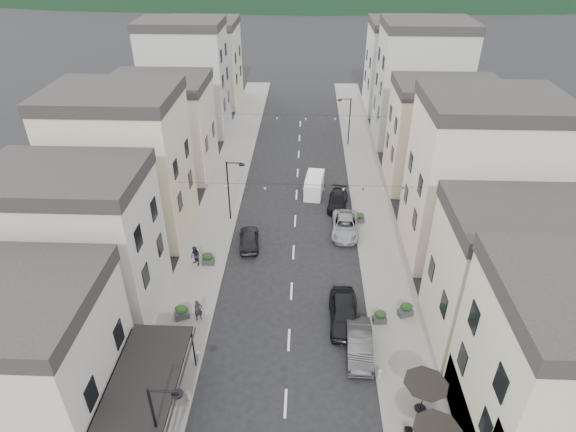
# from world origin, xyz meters

# --- Properties ---
(sidewalk_left) EXTENTS (4.00, 76.00, 0.12)m
(sidewalk_left) POSITION_xyz_m (-7.50, 32.00, 0.06)
(sidewalk_left) COLOR slate
(sidewalk_left) RESTS_ON ground
(sidewalk_right) EXTENTS (4.00, 76.00, 0.12)m
(sidewalk_right) POSITION_xyz_m (7.50, 32.00, 0.06)
(sidewalk_right) COLOR slate
(sidewalk_right) RESTS_ON ground
(boutique_awning) EXTENTS (3.77, 7.50, 3.28)m
(boutique_awning) POSITION_xyz_m (-7.25, 5.00, 3.11)
(boutique_awning) COLOR black
(boutique_awning) RESTS_ON ground
(buildings_row_left) EXTENTS (10.20, 54.16, 14.00)m
(buildings_row_left) POSITION_xyz_m (-14.50, 37.75, 6.12)
(buildings_row_left) COLOR beige
(buildings_row_left) RESTS_ON ground
(buildings_row_right) EXTENTS (10.20, 54.16, 14.50)m
(buildings_row_right) POSITION_xyz_m (14.50, 36.59, 6.32)
(buildings_row_right) COLOR #BAB594
(buildings_row_right) RESTS_ON ground
(streetlamp_left_near) EXTENTS (1.70, 0.56, 6.00)m
(streetlamp_left_near) POSITION_xyz_m (-5.82, 2.00, 3.70)
(streetlamp_left_near) COLOR black
(streetlamp_left_near) RESTS_ON ground
(streetlamp_left_far) EXTENTS (1.70, 0.56, 6.00)m
(streetlamp_left_far) POSITION_xyz_m (-5.82, 26.00, 3.70)
(streetlamp_left_far) COLOR black
(streetlamp_left_far) RESTS_ON ground
(streetlamp_right_far) EXTENTS (1.70, 0.56, 6.00)m
(streetlamp_right_far) POSITION_xyz_m (5.82, 44.00, 3.70)
(streetlamp_right_far) COLOR black
(streetlamp_right_far) RESTS_ON ground
(bollards) EXTENTS (11.66, 10.26, 0.60)m
(bollards) POSITION_xyz_m (0.00, 5.50, 0.42)
(bollards) COLOR gray
(bollards) RESTS_ON ground
(bunting_near) EXTENTS (19.00, 0.28, 0.62)m
(bunting_near) POSITION_xyz_m (0.00, 22.00, 5.65)
(bunting_near) COLOR black
(bunting_near) RESTS_ON ground
(bunting_far) EXTENTS (19.00, 0.28, 0.62)m
(bunting_far) POSITION_xyz_m (0.00, 38.00, 5.65)
(bunting_far) COLOR black
(bunting_far) RESTS_ON ground
(parked_car_a) EXTENTS (2.05, 5.04, 1.71)m
(parked_car_a) POSITION_xyz_m (3.78, 12.84, 0.86)
(parked_car_a) COLOR black
(parked_car_a) RESTS_ON ground
(parked_car_b) EXTENTS (1.75, 4.66, 1.52)m
(parked_car_b) POSITION_xyz_m (4.60, 10.08, 0.76)
(parked_car_b) COLOR #2E2E30
(parked_car_b) RESTS_ON ground
(parked_car_c) EXTENTS (2.69, 5.26, 1.42)m
(parked_car_c) POSITION_xyz_m (4.54, 24.23, 0.71)
(parked_car_c) COLOR gray
(parked_car_c) RESTS_ON ground
(parked_car_d) EXTENTS (2.38, 4.64, 1.29)m
(parked_car_d) POSITION_xyz_m (4.11, 28.85, 0.64)
(parked_car_d) COLOR black
(parked_car_d) RESTS_ON ground
(parked_car_e) EXTENTS (2.10, 4.28, 1.40)m
(parked_car_e) POSITION_xyz_m (-3.88, 21.87, 0.70)
(parked_car_e) COLOR black
(parked_car_e) RESTS_ON ground
(delivery_van) EXTENTS (2.15, 4.41, 2.04)m
(delivery_van) POSITION_xyz_m (1.79, 31.47, 1.00)
(delivery_van) COLOR white
(delivery_van) RESTS_ON ground
(pedestrian_a) EXTENTS (0.71, 0.64, 1.64)m
(pedestrian_a) POSITION_xyz_m (-6.40, 12.61, 0.94)
(pedestrian_a) COLOR black
(pedestrian_a) RESTS_ON sidewalk_left
(pedestrian_b) EXTENTS (1.09, 1.07, 1.77)m
(pedestrian_b) POSITION_xyz_m (-7.87, 18.78, 1.01)
(pedestrian_b) COLOR #231F29
(pedestrian_b) RESTS_ON sidewalk_left
(planter_la) EXTENTS (1.16, 0.94, 1.15)m
(planter_la) POSITION_xyz_m (-7.62, 12.68, 0.68)
(planter_la) COLOR #333235
(planter_la) RESTS_ON sidewalk_left
(planter_lb) EXTENTS (1.02, 0.59, 1.12)m
(planter_lb) POSITION_xyz_m (-6.92, 18.96, 0.66)
(planter_lb) COLOR #2F2F32
(planter_lb) RESTS_ON sidewalk_left
(planter_ra) EXTENTS (0.99, 0.61, 1.05)m
(planter_ra) POSITION_xyz_m (6.27, 12.81, 0.63)
(planter_ra) COLOR #313134
(planter_ra) RESTS_ON sidewalk_right
(planter_rb) EXTENTS (1.15, 0.86, 1.14)m
(planter_rb) POSITION_xyz_m (8.19, 13.59, 0.67)
(planter_rb) COLOR #333335
(planter_rb) RESTS_ON sidewalk_right
(planter_rc) EXTENTS (0.97, 0.64, 1.00)m
(planter_rc) POSITION_xyz_m (6.00, 25.89, 0.61)
(planter_rc) COLOR #333335
(planter_rc) RESTS_ON sidewalk_right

